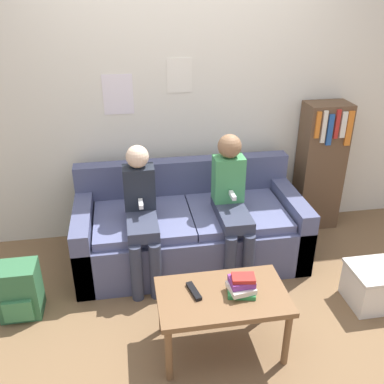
{
  "coord_description": "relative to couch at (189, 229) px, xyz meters",
  "views": [
    {
      "loc": [
        -0.49,
        -2.51,
        2.17
      ],
      "look_at": [
        0.0,
        0.41,
        0.68
      ],
      "focal_mm": 40.0,
      "sensor_mm": 36.0,
      "label": 1
    }
  ],
  "objects": [
    {
      "name": "tv_remote",
      "position": [
        -0.14,
        -1.01,
        0.17
      ],
      "size": [
        0.08,
        0.17,
        0.02
      ],
      "rotation": [
        0.0,
        0.0,
        0.23
      ],
      "color": "black",
      "rests_on": "coffee_table"
    },
    {
      "name": "person_left",
      "position": [
        -0.4,
        -0.2,
        0.33
      ],
      "size": [
        0.24,
        0.58,
        1.06
      ],
      "color": "#33384C",
      "rests_on": "ground_plane"
    },
    {
      "name": "bookshelf",
      "position": [
        1.29,
        0.34,
        0.34
      ],
      "size": [
        0.39,
        0.28,
        1.2
      ],
      "color": "brown",
      "rests_on": "ground_plane"
    },
    {
      "name": "book_stack",
      "position": [
        0.15,
        -1.06,
        0.22
      ],
      "size": [
        0.19,
        0.16,
        0.13
      ],
      "color": "#2D8442",
      "rests_on": "coffee_table"
    },
    {
      "name": "couch",
      "position": [
        0.0,
        0.0,
        0.0
      ],
      "size": [
        1.86,
        0.86,
        0.77
      ],
      "color": "#4C5175",
      "rests_on": "ground_plane"
    },
    {
      "name": "coffee_table",
      "position": [
        0.04,
        -1.05,
        0.11
      ],
      "size": [
        0.81,
        0.48,
        0.43
      ],
      "color": "brown",
      "rests_on": "ground_plane"
    },
    {
      "name": "ground_plane",
      "position": [
        0.0,
        -0.54,
        -0.27
      ],
      "size": [
        10.0,
        10.0,
        0.0
      ],
      "primitive_type": "plane",
      "color": "brown"
    },
    {
      "name": "person_right",
      "position": [
        0.3,
        -0.19,
        0.36
      ],
      "size": [
        0.24,
        0.58,
        1.11
      ],
      "color": "#33384C",
      "rests_on": "ground_plane"
    },
    {
      "name": "wall_back",
      "position": [
        -0.0,
        0.52,
        1.03
      ],
      "size": [
        8.0,
        0.06,
        2.6
      ],
      "color": "silver",
      "rests_on": "ground_plane"
    },
    {
      "name": "backpack",
      "position": [
        -1.3,
        -0.51,
        -0.07
      ],
      "size": [
        0.28,
        0.26,
        0.4
      ],
      "color": "#336B42",
      "rests_on": "ground_plane"
    },
    {
      "name": "storage_box",
      "position": [
        1.22,
        -0.82,
        -0.12
      ],
      "size": [
        0.34,
        0.35,
        0.3
      ],
      "color": "silver",
      "rests_on": "ground_plane"
    }
  ]
}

